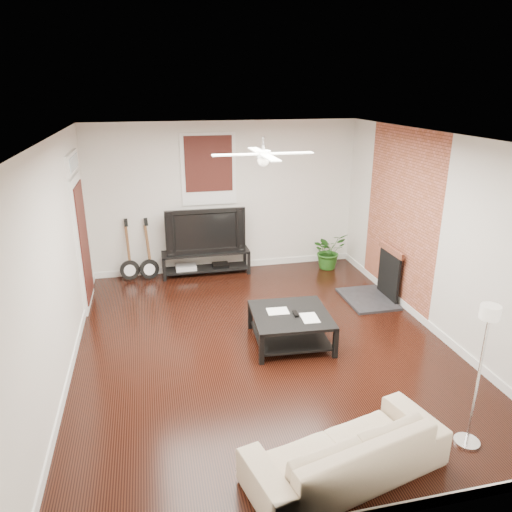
# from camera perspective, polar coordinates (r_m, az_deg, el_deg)

# --- Properties ---
(room) EXTENTS (5.01, 6.01, 2.81)m
(room) POSITION_cam_1_polar(r_m,az_deg,el_deg) (6.18, 0.82, 0.97)
(room) COLOR black
(room) RESTS_ON ground
(brick_accent) EXTENTS (0.02, 2.20, 2.80)m
(brick_accent) POSITION_cam_1_polar(r_m,az_deg,el_deg) (7.98, 16.77, 4.42)
(brick_accent) COLOR #9C4E32
(brick_accent) RESTS_ON floor
(fireplace) EXTENTS (0.80, 1.10, 0.92)m
(fireplace) POSITION_cam_1_polar(r_m,az_deg,el_deg) (8.13, 14.35, -2.06)
(fireplace) COLOR black
(fireplace) RESTS_ON floor
(window_back) EXTENTS (1.00, 0.06, 1.30)m
(window_back) POSITION_cam_1_polar(r_m,az_deg,el_deg) (8.85, -5.65, 10.23)
(window_back) COLOR black
(window_back) RESTS_ON wall_back
(door_left) EXTENTS (0.08, 1.00, 2.50)m
(door_left) POSITION_cam_1_polar(r_m,az_deg,el_deg) (7.96, -20.07, 2.90)
(door_left) COLOR white
(door_left) RESTS_ON wall_left
(tv_stand) EXTENTS (1.63, 0.43, 0.46)m
(tv_stand) POSITION_cam_1_polar(r_m,az_deg,el_deg) (9.09, -5.96, -0.77)
(tv_stand) COLOR black
(tv_stand) RESTS_ON floor
(tv) EXTENTS (1.46, 0.19, 0.84)m
(tv) POSITION_cam_1_polar(r_m,az_deg,el_deg) (8.91, -6.12, 3.17)
(tv) COLOR black
(tv) RESTS_ON tv_stand
(coffee_table) EXTENTS (1.10, 1.10, 0.44)m
(coffee_table) POSITION_cam_1_polar(r_m,az_deg,el_deg) (6.71, 4.12, -8.51)
(coffee_table) COLOR black
(coffee_table) RESTS_ON floor
(sofa) EXTENTS (1.99, 1.16, 0.55)m
(sofa) POSITION_cam_1_polar(r_m,az_deg,el_deg) (4.74, 10.69, -21.65)
(sofa) COLOR tan
(sofa) RESTS_ON floor
(floor_lamp) EXTENTS (0.30, 0.30, 1.53)m
(floor_lamp) POSITION_cam_1_polar(r_m,az_deg,el_deg) (5.14, 24.96, -13.00)
(floor_lamp) COLOR silver
(floor_lamp) RESTS_ON floor
(potted_plant) EXTENTS (0.77, 0.71, 0.71)m
(potted_plant) POSITION_cam_1_polar(r_m,az_deg,el_deg) (9.40, 8.65, 0.64)
(potted_plant) COLOR #235A19
(potted_plant) RESTS_ON floor
(guitar_left) EXTENTS (0.39, 0.30, 1.15)m
(guitar_left) POSITION_cam_1_polar(r_m,az_deg,el_deg) (8.91, -15.00, 0.59)
(guitar_left) COLOR black
(guitar_left) RESTS_ON floor
(guitar_right) EXTENTS (0.41, 0.33, 1.15)m
(guitar_right) POSITION_cam_1_polar(r_m,az_deg,el_deg) (8.87, -12.75, 0.69)
(guitar_right) COLOR black
(guitar_right) RESTS_ON floor
(ceiling_fan) EXTENTS (1.24, 1.24, 0.32)m
(ceiling_fan) POSITION_cam_1_polar(r_m,az_deg,el_deg) (5.91, 0.87, 12.06)
(ceiling_fan) COLOR white
(ceiling_fan) RESTS_ON ceiling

